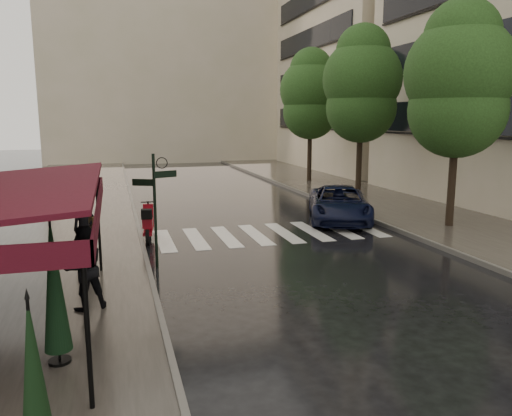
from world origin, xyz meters
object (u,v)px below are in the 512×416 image
pedestrian_with_umbrella (83,201)px  pedestrian_terrace (84,268)px  parasol_front (54,285)px  scooter (148,224)px  parasol_back (34,382)px  parked_car (339,204)px

pedestrian_with_umbrella → pedestrian_terrace: pedestrian_with_umbrella is taller
pedestrian_with_umbrella → parasol_front: (-0.13, -6.23, -0.34)m
scooter → parasol_back: parasol_back is taller
pedestrian_terrace → parasol_front: size_ratio=0.72×
pedestrian_terrace → parked_car: 11.84m
parasol_back → pedestrian_with_umbrella: bearing=89.6°
parasol_front → parked_car: bearing=45.6°
pedestrian_with_umbrella → pedestrian_terrace: 4.00m
scooter → parked_car: size_ratio=0.38×
pedestrian_with_umbrella → scooter: 3.11m
pedestrian_terrace → parasol_front: 2.37m
scooter → parasol_front: parasol_front is taller
parasol_back → scooter: bearing=80.2°
pedestrian_terrace → parked_car: bearing=-160.0°
pedestrian_terrace → parasol_back: 5.07m
pedestrian_with_umbrella → pedestrian_terrace: (0.18, -3.92, -0.78)m
pedestrian_with_umbrella → parasol_back: bearing=-112.4°
pedestrian_with_umbrella → parasol_front: pedestrian_with_umbrella is taller
pedestrian_terrace → pedestrian_with_umbrella: bearing=-106.2°
pedestrian_terrace → parasol_back: (-0.24, -5.06, 0.26)m
pedestrian_terrace → parasol_back: bearing=68.5°
pedestrian_terrace → parasol_front: parasol_front is taller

